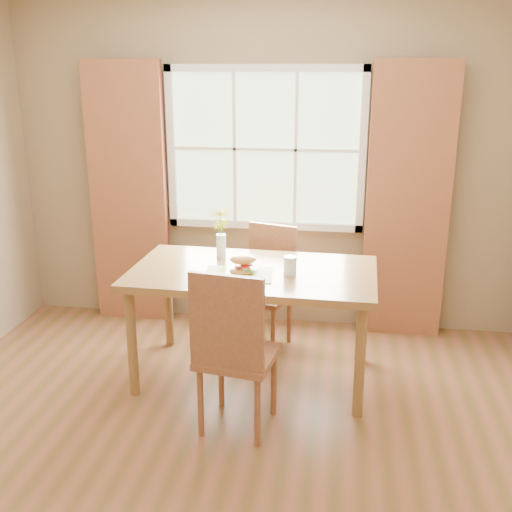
{
  "coord_description": "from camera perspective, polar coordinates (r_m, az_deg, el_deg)",
  "views": [
    {
      "loc": [
        0.63,
        -2.97,
        2.14
      ],
      "look_at": [
        0.08,
        0.8,
        0.93
      ],
      "focal_mm": 42.0,
      "sensor_mm": 36.0,
      "label": 1
    }
  ],
  "objects": [
    {
      "name": "room",
      "position": [
        3.14,
        -3.55,
        2.99
      ],
      "size": [
        4.24,
        3.84,
        2.74
      ],
      "color": "brown",
      "rests_on": "ground"
    },
    {
      "name": "chair_far",
      "position": [
        4.72,
        1.05,
        -2.38
      ],
      "size": [
        0.5,
        0.5,
        0.96
      ],
      "rotation": [
        0.0,
        0.0,
        -0.3
      ],
      "color": "brown",
      "rests_on": "room"
    },
    {
      "name": "chair_near",
      "position": [
        3.54,
        -2.24,
        -8.62
      ],
      "size": [
        0.5,
        0.5,
        1.06
      ],
      "rotation": [
        0.0,
        0.0,
        -0.15
      ],
      "color": "brown",
      "rests_on": "room"
    },
    {
      "name": "water_glass",
      "position": [
        3.98,
        3.25,
        -0.98
      ],
      "size": [
        0.09,
        0.09,
        0.13
      ],
      "color": "silver",
      "rests_on": "dining_table"
    },
    {
      "name": "placemat",
      "position": [
        3.99,
        -1.68,
        -1.76
      ],
      "size": [
        0.48,
        0.37,
        0.01
      ],
      "primitive_type": "cube",
      "rotation": [
        0.0,
        0.0,
        0.08
      ],
      "color": "beige",
      "rests_on": "dining_table"
    },
    {
      "name": "window",
      "position": [
        4.93,
        0.88,
        10.13
      ],
      "size": [
        1.62,
        0.06,
        1.32
      ],
      "color": "#B8DDA7",
      "rests_on": "room"
    },
    {
      "name": "curtain_left",
      "position": [
        5.18,
        -12.05,
        5.63
      ],
      "size": [
        0.65,
        0.08,
        2.2
      ],
      "primitive_type": "cube",
      "color": "maroon",
      "rests_on": "room"
    },
    {
      "name": "croissant_sandwich",
      "position": [
        3.93,
        -1.24,
        -0.85
      ],
      "size": [
        0.21,
        0.16,
        0.13
      ],
      "rotation": [
        0.0,
        0.0,
        0.26
      ],
      "color": "gold",
      "rests_on": "plate"
    },
    {
      "name": "curtain_right",
      "position": [
        4.89,
        14.24,
        4.78
      ],
      "size": [
        0.65,
        0.08,
        2.2
      ],
      "primitive_type": "cube",
      "color": "maroon",
      "rests_on": "room"
    },
    {
      "name": "flower_vase",
      "position": [
        4.3,
        -3.37,
        2.59
      ],
      "size": [
        0.15,
        0.15,
        0.36
      ],
      "color": "silver",
      "rests_on": "dining_table"
    },
    {
      "name": "plate",
      "position": [
        3.98,
        -1.86,
        -1.73
      ],
      "size": [
        0.27,
        0.27,
        0.01
      ],
      "primitive_type": "cube",
      "rotation": [
        0.0,
        0.0,
        -0.11
      ],
      "color": "#98D334",
      "rests_on": "placemat"
    },
    {
      "name": "dining_table",
      "position": [
        4.12,
        -0.29,
        -2.43
      ],
      "size": [
        1.7,
        0.99,
        0.81
      ],
      "rotation": [
        0.0,
        0.0,
        -0.03
      ],
      "color": "brown",
      "rests_on": "room"
    }
  ]
}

